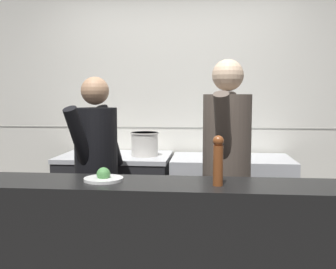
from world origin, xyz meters
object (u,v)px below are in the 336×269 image
at_px(stock_pot, 89,145).
at_px(chef_sous, 227,165).
at_px(sauce_pot, 145,143).
at_px(chef_head_cook, 96,170).
at_px(chefs_knife, 226,159).
at_px(oven_range, 116,202).
at_px(pepper_mill, 218,159).
at_px(plated_dish_main, 104,177).
at_px(mixing_bowl_steel, 229,151).

height_order(stock_pot, chef_sous, chef_sous).
xyz_separation_m(sauce_pot, chef_sous, (0.72, -0.70, -0.07)).
bearing_deg(chef_head_cook, chefs_knife, 48.56).
relative_size(chefs_knife, chef_sous, 0.20).
distance_m(oven_range, stock_pot, 0.60).
bearing_deg(oven_range, chef_head_cook, -88.76).
bearing_deg(chef_head_cook, stock_pot, 130.01).
xyz_separation_m(sauce_pot, chef_head_cook, (-0.27, -0.67, -0.13)).
height_order(pepper_mill, chef_head_cook, chef_head_cook).
xyz_separation_m(sauce_pot, plated_dish_main, (-0.05, -1.28, -0.06)).
xyz_separation_m(oven_range, plated_dish_main, (0.24, -1.32, 0.52)).
bearing_deg(chef_head_cook, plated_dish_main, -51.18).
relative_size(sauce_pot, chef_sous, 0.15).
relative_size(stock_pot, chef_sous, 0.17).
bearing_deg(plated_dish_main, chefs_knife, 56.14).
height_order(mixing_bowl_steel, chefs_knife, mixing_bowl_steel).
bearing_deg(oven_range, pepper_mill, -56.08).
bearing_deg(mixing_bowl_steel, sauce_pot, -173.65).
height_order(mixing_bowl_steel, chef_head_cook, chef_head_cook).
height_order(mixing_bowl_steel, plated_dish_main, plated_dish_main).
height_order(oven_range, chefs_knife, chefs_knife).
bearing_deg(pepper_mill, stock_pot, 130.54).
bearing_deg(plated_dish_main, oven_range, 100.23).
bearing_deg(chef_sous, chefs_knife, 97.35).
xyz_separation_m(stock_pot, plated_dish_main, (0.50, -1.33, -0.03)).
distance_m(oven_range, pepper_mill, 1.79).
height_order(oven_range, plated_dish_main, plated_dish_main).
height_order(sauce_pot, chef_sous, chef_sous).
bearing_deg(mixing_bowl_steel, plated_dish_main, -121.57).
relative_size(sauce_pot, plated_dish_main, 1.09).
relative_size(chefs_knife, pepper_mill, 1.21).
bearing_deg(plated_dish_main, pepper_mill, -5.51).
bearing_deg(pepper_mill, oven_range, 123.92).
xyz_separation_m(mixing_bowl_steel, chef_sous, (-0.06, -0.79, 0.01)).
bearing_deg(stock_pot, chef_head_cook, -68.81).
xyz_separation_m(oven_range, chef_sous, (1.01, -0.74, 0.51)).
height_order(plated_dish_main, pepper_mill, pepper_mill).
distance_m(plated_dish_main, pepper_mill, 0.71).
height_order(chefs_knife, chef_head_cook, chef_head_cook).
bearing_deg(chef_head_cook, pepper_mill, -17.70).
xyz_separation_m(mixing_bowl_steel, chef_head_cook, (-1.06, -0.75, -0.06)).
relative_size(sauce_pot, mixing_bowl_steel, 0.96).
distance_m(oven_range, chefs_knife, 1.14).
bearing_deg(chefs_knife, stock_pot, 174.19).
bearing_deg(pepper_mill, chef_sous, 82.87).
bearing_deg(mixing_bowl_steel, pepper_mill, -95.77).
height_order(plated_dish_main, chef_sous, chef_sous).
height_order(stock_pot, pepper_mill, pepper_mill).
xyz_separation_m(oven_range, sauce_pot, (0.29, -0.04, 0.57)).
xyz_separation_m(oven_range, mixing_bowl_steel, (1.08, 0.05, 0.50)).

